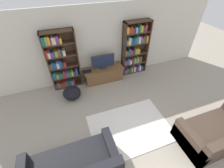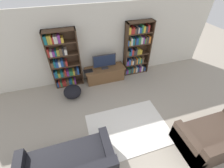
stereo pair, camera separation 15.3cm
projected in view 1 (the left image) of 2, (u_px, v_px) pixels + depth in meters
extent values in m
cube|color=silver|center=(96.00, 45.00, 5.15)|extent=(8.80, 0.06, 2.60)
cube|color=#422D1E|center=(48.00, 64.00, 4.76)|extent=(0.04, 0.30, 2.03)
cube|color=#422D1E|center=(78.00, 59.00, 5.00)|extent=(0.04, 0.30, 2.03)
cube|color=#422D1E|center=(63.00, 59.00, 4.97)|extent=(0.98, 0.04, 2.03)
cube|color=#422D1E|center=(56.00, 31.00, 4.24)|extent=(0.98, 0.30, 0.04)
cube|color=#422D1E|center=(69.00, 85.00, 5.52)|extent=(0.94, 0.30, 0.04)
cube|color=#234C99|center=(56.00, 85.00, 5.33)|extent=(0.05, 0.24, 0.17)
cube|color=#B72D28|center=(58.00, 84.00, 5.33)|extent=(0.05, 0.24, 0.23)
cube|color=#2D7F47|center=(60.00, 84.00, 5.36)|extent=(0.06, 0.24, 0.18)
cube|color=#B72D28|center=(62.00, 84.00, 5.38)|extent=(0.08, 0.24, 0.17)
cube|color=#B72D28|center=(64.00, 83.00, 5.38)|extent=(0.04, 0.24, 0.23)
cube|color=brown|center=(65.00, 83.00, 5.41)|extent=(0.04, 0.24, 0.19)
cube|color=brown|center=(67.00, 82.00, 5.40)|extent=(0.06, 0.24, 0.24)
cube|color=#234C99|center=(68.00, 82.00, 5.43)|extent=(0.06, 0.24, 0.19)
cube|color=#196B75|center=(70.00, 82.00, 5.44)|extent=(0.04, 0.24, 0.23)
cube|color=#9E9333|center=(72.00, 82.00, 5.48)|extent=(0.06, 0.24, 0.16)
cube|color=#7F338C|center=(74.00, 81.00, 5.48)|extent=(0.06, 0.24, 0.21)
cube|color=#422D1E|center=(67.00, 76.00, 5.26)|extent=(0.94, 0.30, 0.04)
cube|color=#234C99|center=(53.00, 75.00, 5.05)|extent=(0.04, 0.24, 0.23)
cube|color=#196B75|center=(55.00, 75.00, 5.06)|extent=(0.07, 0.24, 0.25)
cube|color=#9E9333|center=(58.00, 75.00, 5.11)|extent=(0.08, 0.24, 0.16)
cube|color=#196B75|center=(60.00, 74.00, 5.12)|extent=(0.08, 0.24, 0.19)
cube|color=brown|center=(63.00, 74.00, 5.15)|extent=(0.05, 0.24, 0.16)
cube|color=#B72D28|center=(64.00, 73.00, 5.14)|extent=(0.05, 0.24, 0.26)
cube|color=#7F338C|center=(66.00, 73.00, 5.18)|extent=(0.08, 0.24, 0.19)
cube|color=#2D7F47|center=(68.00, 73.00, 5.20)|extent=(0.05, 0.24, 0.17)
cube|color=#2D7F47|center=(70.00, 73.00, 5.22)|extent=(0.07, 0.24, 0.17)
cube|color=gold|center=(72.00, 72.00, 5.24)|extent=(0.06, 0.24, 0.17)
cube|color=#333338|center=(74.00, 72.00, 5.25)|extent=(0.07, 0.24, 0.17)
cube|color=#234C99|center=(76.00, 71.00, 5.25)|extent=(0.07, 0.24, 0.25)
cube|color=#422D1E|center=(64.00, 66.00, 5.00)|extent=(0.94, 0.30, 0.04)
cube|color=brown|center=(51.00, 66.00, 4.81)|extent=(0.08, 0.24, 0.18)
cube|color=#196B75|center=(53.00, 65.00, 4.81)|extent=(0.05, 0.24, 0.23)
cube|color=#234C99|center=(55.00, 65.00, 4.84)|extent=(0.08, 0.24, 0.20)
cube|color=silver|center=(58.00, 65.00, 4.87)|extent=(0.08, 0.24, 0.18)
cube|color=#234C99|center=(60.00, 63.00, 4.88)|extent=(0.08, 0.24, 0.23)
cube|color=#333338|center=(63.00, 64.00, 4.91)|extent=(0.04, 0.24, 0.19)
cube|color=#B72D28|center=(65.00, 63.00, 4.93)|extent=(0.07, 0.24, 0.18)
cube|color=#422D1E|center=(62.00, 55.00, 4.74)|extent=(0.94, 0.30, 0.04)
cube|color=#B72D28|center=(46.00, 54.00, 4.52)|extent=(0.05, 0.24, 0.25)
cube|color=silver|center=(49.00, 54.00, 4.57)|extent=(0.07, 0.24, 0.17)
cube|color=#7F338C|center=(52.00, 54.00, 4.59)|extent=(0.08, 0.24, 0.17)
cube|color=#196B75|center=(54.00, 53.00, 4.60)|extent=(0.04, 0.24, 0.19)
cube|color=#9E9333|center=(56.00, 53.00, 4.61)|extent=(0.08, 0.24, 0.19)
cube|color=brown|center=(59.00, 52.00, 4.63)|extent=(0.08, 0.24, 0.23)
cube|color=#333338|center=(61.00, 52.00, 4.65)|extent=(0.05, 0.24, 0.22)
cube|color=silver|center=(64.00, 52.00, 4.68)|extent=(0.08, 0.24, 0.17)
cube|color=#422D1E|center=(59.00, 43.00, 4.48)|extent=(0.94, 0.30, 0.04)
cube|color=#196B75|center=(43.00, 41.00, 4.27)|extent=(0.08, 0.24, 0.25)
cube|color=#9E9333|center=(46.00, 40.00, 4.29)|extent=(0.07, 0.24, 0.25)
cube|color=gold|center=(48.00, 40.00, 4.31)|extent=(0.05, 0.24, 0.25)
cube|color=#B72D28|center=(51.00, 41.00, 4.34)|extent=(0.04, 0.24, 0.19)
cube|color=silver|center=(52.00, 40.00, 4.34)|extent=(0.05, 0.24, 0.22)
cube|color=silver|center=(54.00, 40.00, 4.36)|extent=(0.06, 0.24, 0.21)
cube|color=#7F338C|center=(57.00, 39.00, 4.37)|extent=(0.08, 0.24, 0.24)
cube|color=gold|center=(60.00, 40.00, 4.42)|extent=(0.08, 0.24, 0.16)
cube|color=#422D1E|center=(124.00, 51.00, 5.44)|extent=(0.04, 0.30, 2.03)
cube|color=#422D1E|center=(146.00, 47.00, 5.69)|extent=(0.04, 0.30, 2.03)
cube|color=#422D1E|center=(134.00, 47.00, 5.66)|extent=(0.98, 0.04, 2.03)
cube|color=#422D1E|center=(138.00, 21.00, 4.92)|extent=(0.98, 0.30, 0.04)
cube|color=#422D1E|center=(133.00, 71.00, 6.20)|extent=(0.94, 0.30, 0.04)
cube|color=#234C99|center=(124.00, 71.00, 6.01)|extent=(0.04, 0.24, 0.16)
cube|color=#7F338C|center=(125.00, 71.00, 6.03)|extent=(0.07, 0.24, 0.17)
cube|color=#2D7F47|center=(127.00, 70.00, 6.04)|extent=(0.07, 0.24, 0.20)
cube|color=#333338|center=(129.00, 69.00, 6.05)|extent=(0.08, 0.24, 0.22)
cube|color=#196B75|center=(130.00, 69.00, 6.07)|extent=(0.04, 0.24, 0.23)
cube|color=orange|center=(131.00, 69.00, 6.09)|extent=(0.04, 0.24, 0.21)
cube|color=brown|center=(132.00, 68.00, 6.10)|extent=(0.06, 0.24, 0.22)
cube|color=silver|center=(134.00, 68.00, 6.12)|extent=(0.06, 0.24, 0.21)
cube|color=#234C99|center=(135.00, 68.00, 6.12)|extent=(0.04, 0.24, 0.24)
cube|color=#333338|center=(136.00, 68.00, 6.15)|extent=(0.05, 0.24, 0.21)
cube|color=#7F338C|center=(137.00, 67.00, 6.16)|extent=(0.07, 0.24, 0.22)
cube|color=silver|center=(139.00, 67.00, 6.18)|extent=(0.07, 0.24, 0.22)
cube|color=#333338|center=(140.00, 67.00, 6.20)|extent=(0.06, 0.24, 0.20)
cube|color=#234C99|center=(142.00, 67.00, 6.23)|extent=(0.05, 0.24, 0.17)
cube|color=#422D1E|center=(134.00, 62.00, 5.94)|extent=(0.94, 0.30, 0.04)
cube|color=#234C99|center=(124.00, 62.00, 5.75)|extent=(0.04, 0.24, 0.19)
cube|color=#7F338C|center=(125.00, 62.00, 5.76)|extent=(0.05, 0.24, 0.18)
cube|color=#234C99|center=(127.00, 61.00, 5.76)|extent=(0.08, 0.24, 0.23)
cube|color=orange|center=(129.00, 61.00, 5.80)|extent=(0.05, 0.24, 0.18)
cube|color=silver|center=(130.00, 61.00, 5.82)|extent=(0.06, 0.24, 0.16)
cube|color=#333338|center=(132.00, 60.00, 5.81)|extent=(0.05, 0.24, 0.25)
cube|color=brown|center=(133.00, 60.00, 5.84)|extent=(0.05, 0.24, 0.21)
cube|color=orange|center=(134.00, 60.00, 5.85)|extent=(0.05, 0.24, 0.23)
cube|color=#196B75|center=(135.00, 60.00, 5.86)|extent=(0.05, 0.24, 0.21)
cube|color=#9E9333|center=(137.00, 59.00, 5.87)|extent=(0.06, 0.24, 0.25)
cube|color=#196B75|center=(138.00, 60.00, 5.91)|extent=(0.05, 0.24, 0.16)
cube|color=brown|center=(140.00, 58.00, 5.91)|extent=(0.07, 0.24, 0.23)
cube|color=#422D1E|center=(135.00, 53.00, 5.68)|extent=(0.94, 0.30, 0.04)
cube|color=brown|center=(125.00, 52.00, 5.49)|extent=(0.08, 0.24, 0.19)
cube|color=#196B75|center=(127.00, 52.00, 5.52)|extent=(0.05, 0.24, 0.16)
cube|color=#234C99|center=(128.00, 51.00, 5.50)|extent=(0.04, 0.24, 0.25)
cube|color=#B72D28|center=(130.00, 51.00, 5.54)|extent=(0.07, 0.24, 0.20)
cube|color=#333338|center=(132.00, 51.00, 5.57)|extent=(0.08, 0.24, 0.17)
cube|color=#333338|center=(134.00, 50.00, 5.56)|extent=(0.05, 0.24, 0.24)
cube|color=#9E9333|center=(135.00, 51.00, 5.59)|extent=(0.08, 0.24, 0.20)
cube|color=gold|center=(137.00, 50.00, 5.61)|extent=(0.05, 0.24, 0.20)
cube|color=gold|center=(138.00, 50.00, 5.64)|extent=(0.05, 0.24, 0.17)
cube|color=#422D1E|center=(136.00, 43.00, 5.42)|extent=(0.94, 0.30, 0.04)
cube|color=#234C99|center=(125.00, 42.00, 5.23)|extent=(0.05, 0.24, 0.18)
cube|color=#9E9333|center=(127.00, 42.00, 5.25)|extent=(0.06, 0.24, 0.17)
cube|color=silver|center=(129.00, 41.00, 5.24)|extent=(0.06, 0.24, 0.25)
cube|color=#196B75|center=(131.00, 40.00, 5.26)|extent=(0.06, 0.24, 0.25)
cube|color=#333338|center=(132.00, 41.00, 5.29)|extent=(0.05, 0.24, 0.22)
cube|color=#234C99|center=(134.00, 40.00, 5.30)|extent=(0.08, 0.24, 0.23)
cube|color=#2D7F47|center=(136.00, 39.00, 5.31)|extent=(0.08, 0.24, 0.26)
cube|color=silver|center=(138.00, 39.00, 5.35)|extent=(0.08, 0.24, 0.23)
cube|color=#7F338C|center=(140.00, 39.00, 5.36)|extent=(0.05, 0.24, 0.23)
cube|color=#2D7F47|center=(142.00, 40.00, 5.40)|extent=(0.05, 0.24, 0.18)
cube|color=brown|center=(143.00, 39.00, 5.39)|extent=(0.04, 0.24, 0.24)
cube|color=#333338|center=(144.00, 39.00, 5.41)|extent=(0.05, 0.24, 0.23)
cube|color=orange|center=(146.00, 38.00, 5.42)|extent=(0.07, 0.24, 0.24)
cube|color=#422D1E|center=(137.00, 32.00, 5.16)|extent=(0.94, 0.30, 0.04)
cube|color=gold|center=(127.00, 30.00, 4.96)|extent=(0.08, 0.24, 0.23)
cube|color=#B72D28|center=(129.00, 30.00, 4.99)|extent=(0.06, 0.24, 0.18)
cube|color=#B72D28|center=(131.00, 29.00, 5.00)|extent=(0.06, 0.24, 0.22)
cube|color=brown|center=(132.00, 30.00, 5.03)|extent=(0.05, 0.24, 0.16)
cube|color=#333338|center=(134.00, 29.00, 5.04)|extent=(0.06, 0.24, 0.19)
cube|color=silver|center=(135.00, 29.00, 5.06)|extent=(0.04, 0.24, 0.19)
cube|color=#234C99|center=(137.00, 29.00, 5.07)|extent=(0.07, 0.24, 0.19)
cube|color=#2D7F47|center=(139.00, 28.00, 5.07)|extent=(0.05, 0.24, 0.26)
cube|color=gold|center=(141.00, 28.00, 5.10)|extent=(0.07, 0.24, 0.21)
cube|color=#333338|center=(143.00, 28.00, 5.13)|extent=(0.08, 0.24, 0.19)
cube|color=#B72D28|center=(145.00, 27.00, 5.14)|extent=(0.06, 0.24, 0.23)
cube|color=brown|center=(104.00, 74.00, 5.62)|extent=(1.37, 0.51, 0.49)
cube|color=brown|center=(103.00, 69.00, 5.45)|extent=(1.46, 0.54, 0.04)
cube|color=#2D2D33|center=(103.00, 68.00, 5.43)|extent=(0.24, 0.16, 0.03)
cylinder|color=#2D2D33|center=(103.00, 67.00, 5.40)|extent=(0.04, 0.04, 0.05)
cube|color=#2D2D33|center=(103.00, 61.00, 5.24)|extent=(0.83, 0.04, 0.47)
cube|color=#19233D|center=(103.00, 61.00, 5.22)|extent=(0.77, 0.00, 0.42)
cube|color=#28282D|center=(87.00, 72.00, 5.26)|extent=(0.32, 0.21, 0.02)
cube|color=black|center=(87.00, 71.00, 5.25)|extent=(0.31, 0.20, 0.00)
cube|color=white|center=(130.00, 127.00, 4.12)|extent=(2.14, 1.55, 0.02)
cube|color=black|center=(112.00, 153.00, 3.30)|extent=(0.18, 0.94, 0.58)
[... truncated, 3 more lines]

